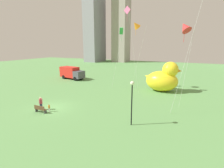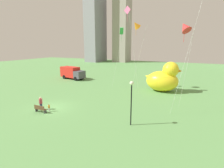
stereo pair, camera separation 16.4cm
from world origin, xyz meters
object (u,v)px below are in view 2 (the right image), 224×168
Objects in this scene: park_bench at (40,109)px; person_child at (49,107)px; giant_inflatable_duck at (163,79)px; kite_pink at (128,15)px; kite_orange at (136,25)px; person_adult at (41,103)px; lamppost at (131,94)px; box_truck at (72,73)px; kite_red at (185,27)px; kite_green at (122,31)px.

park_bench is 1.67× the size of person_child.
giant_inflatable_duck is 0.45× the size of kite_pink.
kite_orange is at bearing 66.92° from park_bench.
lamppost is at bearing 4.32° from person_adult.
kite_pink is at bearing -19.63° from box_truck.
kite_pink is 10.04m from kite_red.
box_truck is 0.61× the size of kite_red.
person_child is 0.09× the size of kite_red.
kite_orange reaches higher than park_bench.
kite_green reaches higher than person_child.
kite_orange is at bearing 63.91° from person_adult.
giant_inflatable_duck is (12.26, 15.69, 1.30)m from person_adult.
lamppost reaches higher than park_bench.
park_bench is 0.13× the size of kite_orange.
person_adult is at bearing 131.27° from park_bench.
person_child is 0.14× the size of box_truck.
lamppost is (-0.68, -14.81, 1.06)m from giant_inflatable_duck.
box_truck is 20.35m from kite_pink.
kite_orange is (7.29, 14.89, 10.35)m from person_adult.
giant_inflatable_duck is at bearing 54.69° from park_bench.
giant_inflatable_duck is 0.52× the size of kite_orange.
box_truck is at bearing 170.30° from kite_orange.
park_bench is 18.59m from kite_pink.
person_adult is 0.14× the size of kite_orange.
kite_red is at bearing 27.97° from person_child.
kite_green is at bearing 77.61° from person_child.
kite_pink is (6.24, 12.70, 12.07)m from park_bench.
person_child is at bearing 44.28° from park_bench.
kite_pink is 3.20m from kite_orange.
kite_red reaches higher than person_adult.
park_bench is 0.24× the size of box_truck.
kite_pink is 1.29× the size of kite_red.
kite_pink reaches higher than kite_green.
person_child is 0.09× the size of kite_green.
kite_orange is at bearing 68.30° from person_child.
person_adult is at bearing -175.68° from lamppost.
kite_pink is at bearing -98.05° from kite_orange.
park_bench is at bearing -151.07° from kite_red.
kite_green is (-6.96, 13.97, 7.05)m from lamppost.
kite_pink is 1.26× the size of kite_green.
kite_red is (3.89, 6.60, 6.65)m from lamppost.
kite_red is at bearing -34.19° from kite_green.
park_bench is at bearing -113.08° from kite_orange.
lamppost is at bearing 5.01° from person_child.
kite_pink is (6.88, 11.97, 11.62)m from person_adult.
box_truck is at bearing 141.00° from lamppost.
person_child is 10.63m from lamppost.
giant_inflatable_duck is 14.87m from lamppost.
kite_pink is at bearing 152.38° from kite_red.
box_truck reaches higher than park_bench.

